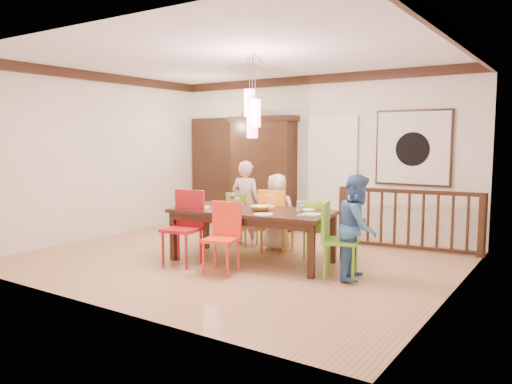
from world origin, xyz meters
The scene contains 37 objects.
floor centered at (0.00, 0.00, 0.00)m, with size 6.00×6.00×0.00m, color #9F794D.
ceiling centered at (0.00, 0.00, 2.90)m, with size 6.00×6.00×0.00m, color white.
wall_back centered at (0.00, 2.50, 1.45)m, with size 6.00×6.00×0.00m, color beige.
wall_left centered at (-3.00, 0.00, 1.45)m, with size 5.00×5.00×0.00m, color beige.
wall_right centered at (3.00, 0.00, 1.45)m, with size 5.00×5.00×0.00m, color beige.
crown_molding centered at (0.00, 0.00, 2.82)m, with size 6.00×5.00×0.16m, color black, non-canonical shape.
panel_door centered at (-2.40, 2.45, 1.05)m, with size 1.04×0.07×2.24m, color black.
white_doorway centered at (0.35, 2.46, 1.05)m, with size 0.97×0.05×2.22m, color silver.
painting centered at (1.80, 2.46, 1.60)m, with size 1.25×0.06×1.25m.
pendant_cluster centered at (0.28, -0.02, 2.11)m, with size 0.27×0.21×1.14m.
dining_table centered at (0.28, -0.02, 0.67)m, with size 2.38×1.29×0.75m.
chair_far_left centered at (-0.44, 0.78, 0.51)m, with size 0.41×0.41×0.88m.
chair_far_mid centered at (0.26, 0.69, 0.57)m, with size 0.50×0.50×0.99m.
chair_far_right centered at (0.92, 0.74, 0.49)m, with size 0.49×0.49×0.86m.
chair_near_left centered at (-0.43, -0.71, 0.59)m, with size 0.53×0.53×1.03m.
chair_near_mid centered at (0.29, -0.77, 0.53)m, with size 0.50×0.50×0.93m.
chair_end_right centered at (1.67, -0.07, 0.55)m, with size 0.54×0.54×0.96m.
china_hutch centered at (-1.02, 2.30, 1.09)m, with size 1.38×0.46×2.18m.
balustrade centered at (1.92, 1.95, 0.50)m, with size 2.24×0.37×0.96m.
person_far_left centered at (-0.40, 0.81, 0.70)m, with size 0.51×0.33×1.40m, color beige.
person_far_mid centered at (0.18, 0.82, 0.60)m, with size 0.59×0.38×1.21m, color beige.
person_end_right centered at (1.87, -0.02, 0.66)m, with size 0.64×0.50×1.32m, color #3D6EAC.
serving_bowl centered at (0.44, -0.04, 0.79)m, with size 0.29×0.29×0.07m, color gold.
small_bowl centered at (0.01, -0.02, 0.78)m, with size 0.18×0.18×0.06m, color white.
cup_left centered at (-0.11, -0.21, 0.80)m, with size 0.12×0.12×0.10m, color silver.
cup_right centered at (0.95, 0.18, 0.80)m, with size 0.10×0.10×0.09m, color silver.
plate_far_left centered at (-0.44, 0.31, 0.76)m, with size 0.26×0.26×0.01m, color white.
plate_far_mid centered at (0.32, 0.31, 0.76)m, with size 0.26×0.26×0.01m, color white.
plate_far_right centered at (0.94, 0.34, 0.76)m, with size 0.26×0.26×0.01m, color white.
plate_near_left centered at (-0.44, -0.29, 0.76)m, with size 0.26×0.26×0.01m, color white.
plate_near_mid centered at (0.68, -0.34, 0.76)m, with size 0.26×0.26×0.01m, color white.
plate_end_right centered at (1.20, 0.01, 0.76)m, with size 0.26×0.26×0.01m, color white.
wine_glass_a centered at (-0.22, 0.19, 0.84)m, with size 0.08×0.08×0.19m, color #590C19, non-canonical shape.
wine_glass_b centered at (0.41, 0.22, 0.84)m, with size 0.08×0.08×0.19m, color silver, non-canonical shape.
wine_glass_c centered at (0.19, -0.27, 0.84)m, with size 0.08×0.08×0.19m, color #590C19, non-canonical shape.
wine_glass_d centered at (1.11, -0.15, 0.84)m, with size 0.08×0.08×0.19m, color silver, non-canonical shape.
napkin centered at (0.24, -0.34, 0.76)m, with size 0.18×0.14×0.01m, color #D83359.
Camera 1 is at (4.19, -5.82, 1.76)m, focal length 35.00 mm.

